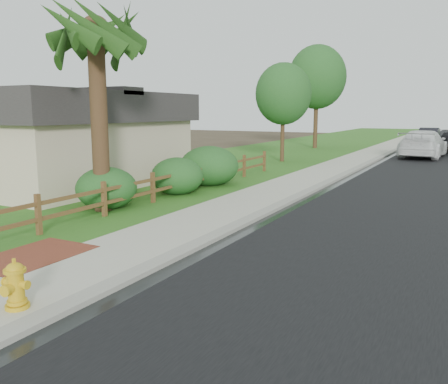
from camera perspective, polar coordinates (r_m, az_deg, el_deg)
The scene contains 19 objects.
ground at distance 10.22m, azimuth -9.53°, elevation -8.34°, with size 120.00×120.00×0.00m, color #3B2F20.
curb at distance 43.15m, azimuth 20.54°, elevation 5.04°, with size 0.40×90.00×0.12m, color gray.
wet_gutter at distance 43.11m, azimuth 21.00°, elevation 4.96°, with size 0.50×90.00×0.00m, color black.
sidewalk at distance 43.33m, azimuth 18.84°, elevation 5.14°, with size 2.20×90.00×0.10m, color #A7A491.
grass_strip at distance 43.68m, azimuth 16.37°, elevation 5.28°, with size 1.60×90.00×0.06m, color #255B1A.
lawn_near at distance 45.01m, azimuth 9.85°, elevation 5.64°, with size 9.00×90.00×0.04m, color #255B1A.
brick_patch at distance 10.99m, azimuth -22.01°, elevation -7.34°, with size 1.60×2.40×0.11m, color brown.
ranch_fence at distance 17.20m, azimuth -6.19°, elevation 1.24°, with size 0.12×16.92×1.10m.
palm_tree at distance 15.36m, azimuth -15.24°, elevation 18.32°, with size 3.60×3.60×6.60m.
house at distance 22.46m, azimuth -21.31°, elevation 6.36°, with size 10.60×9.60×4.05m.
fire_hydrant at distance 8.17m, azimuth -23.79°, elevation -10.27°, with size 0.53×0.43×0.81m.
white_suv at distance 34.83m, azimuth 22.83°, elevation 5.37°, with size 2.58×6.34×1.84m, color white.
dark_car_far at distance 48.55m, azimuth 23.37°, elevation 6.19°, with size 1.64×4.70×1.55m, color black.
boulder at distance 17.69m, azimuth -15.12°, elevation 0.19°, with size 0.94×0.70×0.62m, color brown.
shrub_b at distance 15.72m, azimuth -13.95°, elevation 0.45°, with size 1.95×1.95×1.37m, color #19471D.
shrub_c at distance 17.97m, azimuth -5.65°, elevation 1.91°, with size 1.96×1.96×1.42m, color #19471D.
shrub_d at distance 20.01m, azimuth -1.79°, elevation 3.14°, with size 2.48×2.48×1.69m, color #19471D.
tree_near_left at distance 29.58m, azimuth 7.15°, elevation 11.62°, with size 3.40×3.40×6.03m.
tree_mid_left at distance 40.85m, azimuth 11.13°, elevation 13.39°, with size 4.75×4.75×8.49m.
Camera 1 is at (5.96, -7.67, 3.15)m, focal length 38.00 mm.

